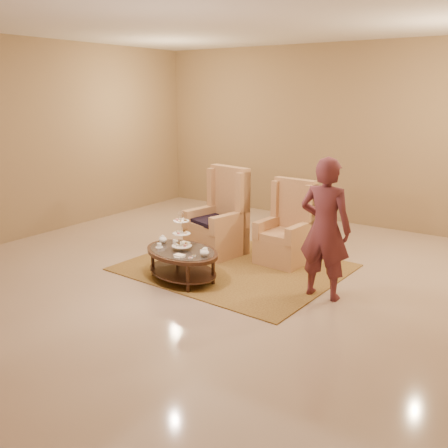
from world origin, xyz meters
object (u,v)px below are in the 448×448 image
Objects in this scene: armchair_right at (287,235)px; armchair_left at (220,225)px; person at (325,229)px; tea_table at (182,256)px.

armchair_left is at bearing -163.19° from armchair_right.
person reaches higher than armchair_left.
armchair_right is at bearing -46.19° from person.
person is at bearing 31.63° from tea_table.
armchair_right is (0.83, 1.54, 0.06)m from tea_table.
person is (1.02, -0.97, 0.48)m from armchair_right.
armchair_left is 1.12m from armchair_right.
armchair_left is (-0.25, 1.30, 0.11)m from tea_table.
armchair_left reaches higher than armchair_right.
armchair_left is at bearing -21.60° from person.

